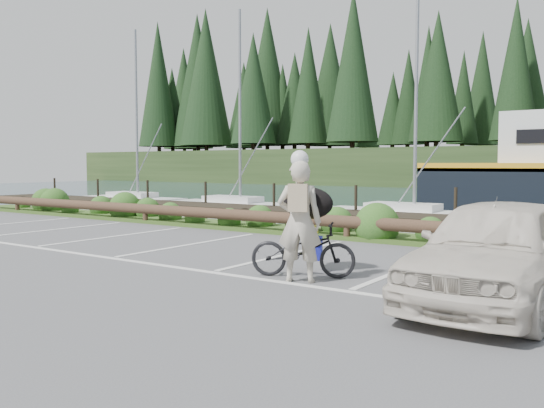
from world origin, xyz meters
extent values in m
plane|color=#4F4F51|center=(0.00, 0.00, 0.00)|extent=(72.00, 72.00, 0.00)
cube|color=#3D5B21|center=(0.00, 5.30, 0.05)|extent=(34.00, 1.60, 0.10)
imported|color=black|center=(1.50, 0.16, 0.45)|extent=(1.81, 1.23, 0.90)
imported|color=#BFB6A2|center=(1.66, -0.21, 0.95)|extent=(0.82, 0.70, 1.90)
ellipsoid|color=black|center=(1.28, 0.66, 1.18)|extent=(0.82, 1.07, 0.56)
imported|color=beige|center=(4.54, 0.08, 0.71)|extent=(1.75, 4.21, 1.43)
camera|label=1|loc=(6.39, -7.77, 1.85)|focal=38.00mm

